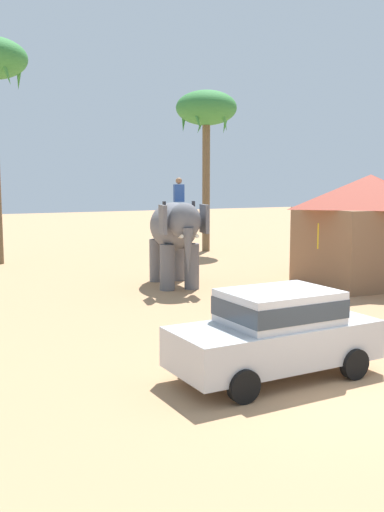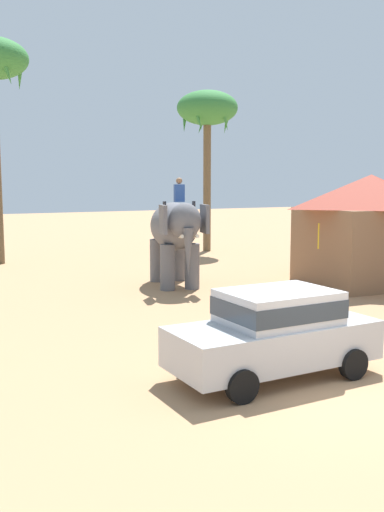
% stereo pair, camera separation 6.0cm
% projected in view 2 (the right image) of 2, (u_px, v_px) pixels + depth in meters
% --- Properties ---
extents(ground_plane, '(120.00, 120.00, 0.00)m').
position_uv_depth(ground_plane, '(309.00, 386.00, 10.82)').
color(ground_plane, tan).
extents(car_sedan_foreground, '(4.14, 1.96, 1.70)m').
position_uv_depth(car_sedan_foreground, '(275.00, 330.00, 11.23)').
color(car_sedan_foreground, '#B7BABF').
rests_on(car_sedan_foreground, ground).
extents(elephant_with_mahout, '(2.27, 4.01, 3.88)m').
position_uv_depth(elephant_with_mahout, '(175.00, 231.00, 20.80)').
color(elephant_with_mahout, slate).
rests_on(elephant_with_mahout, ground).
extents(palm_tree_left_of_road, '(3.20, 3.20, 8.46)m').
position_uv_depth(palm_tree_left_of_road, '(207.00, 113.00, 30.57)').
color(palm_tree_left_of_road, brown).
rests_on(palm_tree_left_of_road, ground).
extents(roadside_hut, '(5.27, 4.53, 4.00)m').
position_uv_depth(roadside_hut, '(369.00, 226.00, 21.22)').
color(roadside_hut, '#8C6647').
rests_on(roadside_hut, ground).
extents(signboard_yellow, '(1.00, 0.10, 2.40)m').
position_uv_depth(signboard_yellow, '(330.00, 240.00, 20.67)').
color(signboard_yellow, '#4C4C51').
rests_on(signboard_yellow, ground).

